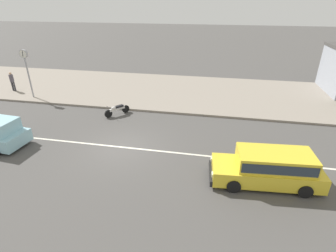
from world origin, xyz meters
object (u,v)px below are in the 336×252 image
(motorcycle_0, at_px, (117,110))
(street_clock, at_px, (26,62))
(minivan_yellow_1, at_px, (270,167))
(pedestrian_near_clock, at_px, (12,80))

(motorcycle_0, distance_m, street_clock, 8.70)
(minivan_yellow_1, relative_size, motorcycle_0, 3.09)
(motorcycle_0, relative_size, street_clock, 0.42)
(minivan_yellow_1, xyz_separation_m, pedestrian_near_clock, (-20.27, 8.98, 0.28))
(motorcycle_0, xyz_separation_m, pedestrian_near_clock, (-10.82, 3.05, 0.70))
(motorcycle_0, height_order, pedestrian_near_clock, pedestrian_near_clock)
(street_clock, distance_m, pedestrian_near_clock, 3.53)
(motorcycle_0, relative_size, pedestrian_near_clock, 0.96)
(minivan_yellow_1, distance_m, pedestrian_near_clock, 22.17)
(pedestrian_near_clock, bearing_deg, minivan_yellow_1, -23.89)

